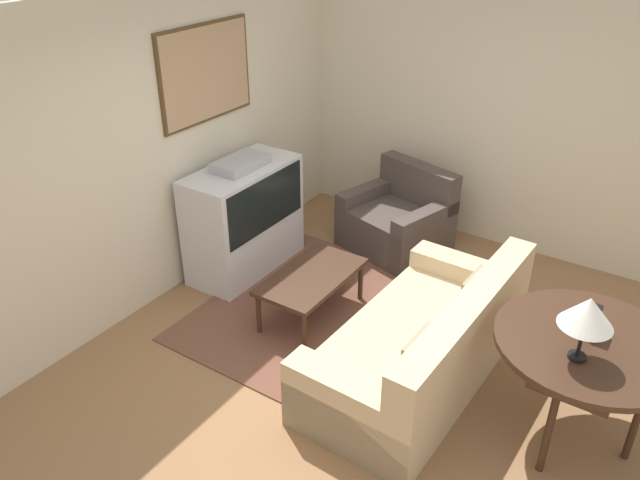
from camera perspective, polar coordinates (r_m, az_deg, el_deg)
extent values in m
plane|color=#8E6642|center=(5.05, 3.82, -11.77)|extent=(12.00, 12.00, 0.00)
cube|color=beige|center=(5.54, -15.29, 7.49)|extent=(12.00, 0.06, 2.70)
cube|color=#4C381E|center=(5.81, -10.40, 14.79)|extent=(1.13, 0.03, 0.85)
cube|color=tan|center=(5.80, -10.26, 14.77)|extent=(1.08, 0.01, 0.80)
cube|color=beige|center=(6.55, 16.04, 10.73)|extent=(0.06, 12.00, 2.70)
cube|color=brown|center=(5.64, -0.14, -6.54)|extent=(2.23, 1.89, 0.01)
cube|color=silver|center=(6.22, -6.78, -0.51)|extent=(1.19, 0.56, 0.48)
cube|color=silver|center=(5.98, -7.08, 3.95)|extent=(1.19, 0.56, 0.59)
cube|color=black|center=(5.81, -4.91, 3.31)|extent=(1.07, 0.01, 0.52)
cube|color=#9E9EA3|center=(5.84, -7.28, 6.97)|extent=(0.54, 0.31, 0.09)
cube|color=#CCB289|center=(4.94, 8.69, -10.09)|extent=(2.10, 1.06, 0.41)
cube|color=#CCB289|center=(4.57, 13.40, -7.60)|extent=(2.07, 0.29, 0.44)
cube|color=#CCB289|center=(5.58, 13.13, -4.44)|extent=(0.27, 1.00, 0.57)
cube|color=#CCB289|center=(4.28, 2.87, -15.69)|extent=(0.27, 1.00, 0.57)
cube|color=gray|center=(5.00, 14.08, -4.89)|extent=(0.36, 0.13, 0.34)
cube|color=gray|center=(4.29, 9.17, -10.67)|extent=(0.36, 0.13, 0.34)
cube|color=#473D38|center=(6.56, 6.83, 1.00)|extent=(1.07, 1.14, 0.45)
cube|color=#473D38|center=(6.61, 9.02, 5.19)|extent=(0.43, 0.96, 0.41)
cube|color=#473D38|center=(6.77, 4.42, 2.72)|extent=(0.86, 0.38, 0.59)
cube|color=#473D38|center=(6.31, 9.49, 0.28)|extent=(0.86, 0.38, 0.59)
cube|color=#3D2619|center=(5.37, -0.78, -3.35)|extent=(1.00, 0.56, 0.04)
cylinder|color=#3D2619|center=(5.09, -1.48, -8.48)|extent=(0.04, 0.04, 0.39)
cylinder|color=#3D2619|center=(5.71, 3.73, -3.82)|extent=(0.04, 0.04, 0.39)
cylinder|color=#3D2619|center=(5.31, -5.63, -6.76)|extent=(0.04, 0.04, 0.39)
cylinder|color=#3D2619|center=(5.92, -0.16, -2.48)|extent=(0.04, 0.04, 0.39)
cylinder|color=#3D2619|center=(4.38, 23.37, -8.69)|extent=(1.19, 1.19, 0.04)
cube|color=#3D2619|center=(4.42, 23.21, -9.33)|extent=(1.01, 0.48, 0.08)
cylinder|color=#3D2619|center=(4.31, 20.25, -15.71)|extent=(0.05, 0.05, 0.77)
cylinder|color=#3D2619|center=(4.96, 22.85, -9.63)|extent=(0.05, 0.05, 0.77)
cylinder|color=#3D2619|center=(4.62, 27.11, -14.03)|extent=(0.05, 0.05, 0.77)
cylinder|color=black|center=(4.19, 22.43, -9.77)|extent=(0.11, 0.11, 0.02)
cylinder|color=black|center=(4.07, 22.97, -7.55)|extent=(0.02, 0.02, 0.38)
cone|color=silver|center=(4.00, 23.33, -6.03)|extent=(0.32, 0.32, 0.19)
cube|color=black|center=(4.38, 23.54, -6.78)|extent=(0.13, 0.09, 0.19)
cylinder|color=white|center=(4.36, 24.24, -6.59)|extent=(0.10, 0.01, 0.10)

